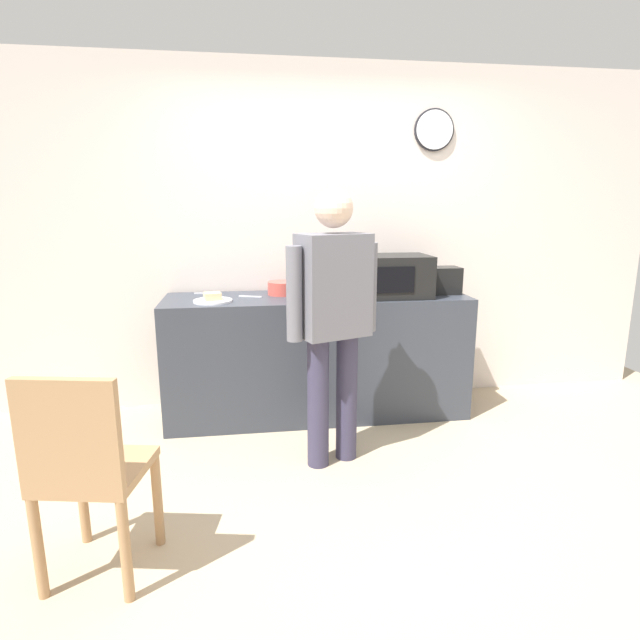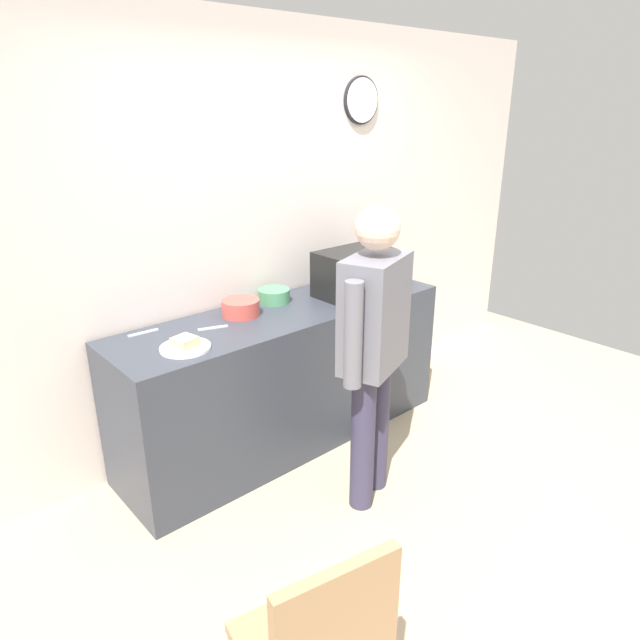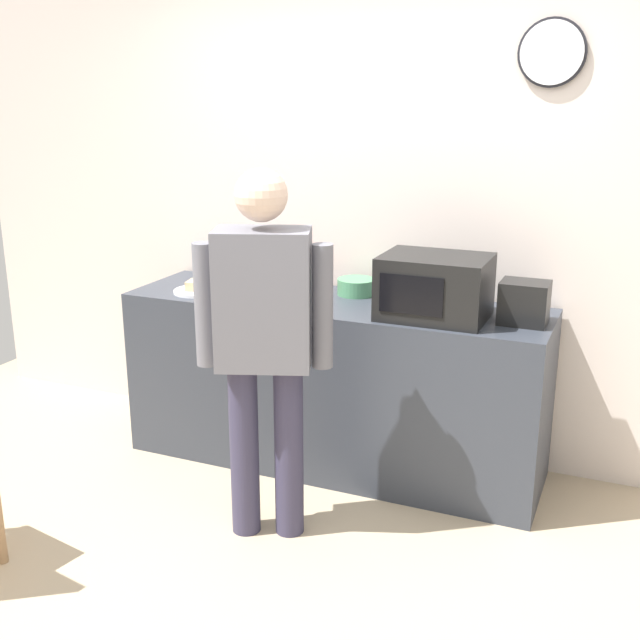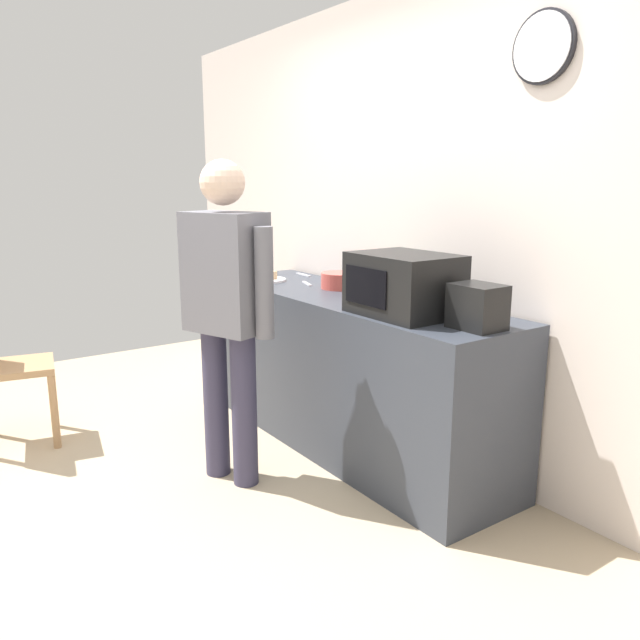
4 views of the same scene
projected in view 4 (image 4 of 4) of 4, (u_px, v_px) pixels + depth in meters
ground_plane at (162, 516)px, 2.94m from camera, size 6.00×6.00×0.00m
back_wall at (419, 225)px, 3.55m from camera, size 5.40×0.13×2.60m
kitchen_counter at (348, 372)px, 3.65m from camera, size 2.21×0.62×0.91m
microwave at (404, 284)px, 3.03m from camera, size 0.50×0.39×0.30m
sandwich_plate at (265, 278)px, 4.07m from camera, size 0.26×0.26×0.07m
salad_bowl at (340, 280)px, 3.80m from camera, size 0.23×0.23×0.10m
cereal_bowl at (379, 287)px, 3.59m from camera, size 0.20×0.20×0.09m
toaster at (477, 307)px, 2.75m from camera, size 0.22×0.18×0.20m
fork_utensil at (303, 275)px, 4.33m from camera, size 0.17×0.03×0.01m
spoon_utensil at (307, 284)px, 3.96m from camera, size 0.17×0.07×0.01m
person_standing at (226, 301)px, 3.12m from camera, size 0.56×0.36×1.65m
wooden_chair at (2, 360)px, 3.65m from camera, size 0.47×0.47×0.94m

